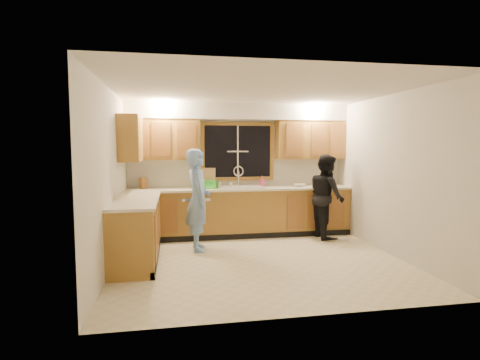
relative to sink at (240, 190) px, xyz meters
name	(u,v)px	position (x,y,z in m)	size (l,w,h in m)	color
floor	(259,260)	(0.00, -1.60, -0.86)	(4.20, 4.20, 0.00)	beige
ceiling	(260,90)	(0.00, -1.60, 1.64)	(4.20, 4.20, 0.00)	silver
wall_back	(238,169)	(0.00, 0.30, 0.39)	(4.20, 4.20, 0.00)	beige
wall_left	(110,179)	(-2.10, -1.60, 0.39)	(3.80, 3.80, 0.00)	beige
wall_right	(390,175)	(2.10, -1.60, 0.39)	(3.80, 3.80, 0.00)	beige
base_cabinets_back	(240,213)	(0.00, 0.00, -0.42)	(4.20, 0.60, 0.88)	#A67630
base_cabinets_left	(136,231)	(-1.80, -1.25, -0.42)	(0.60, 1.90, 0.88)	#A67630
countertop_back	(240,189)	(0.00, -0.02, 0.04)	(4.20, 0.63, 0.04)	#EBE4C5
countertop_left	(137,200)	(-1.79, -1.25, 0.04)	(0.63, 1.90, 0.04)	#EBE4C5
upper_cabinets_left	(163,139)	(-1.43, 0.13, 0.96)	(1.35, 0.33, 0.75)	#A67630
upper_cabinets_right	(310,140)	(1.43, 0.13, 0.96)	(1.35, 0.33, 0.75)	#A67630
upper_cabinets_return	(130,139)	(-1.94, -0.48, 0.96)	(0.33, 0.90, 0.75)	#A67630
soffit	(239,112)	(0.00, 0.12, 1.49)	(4.20, 0.35, 0.30)	silver
window_frame	(238,151)	(0.00, 0.29, 0.74)	(1.44, 0.03, 1.14)	black
sink	(240,190)	(0.00, 0.00, 0.00)	(0.86, 0.52, 0.57)	silver
dishwasher	(196,216)	(-0.85, -0.01, -0.45)	(0.60, 0.56, 0.82)	white
stove	(132,239)	(-1.80, -1.82, -0.41)	(0.58, 0.75, 0.90)	white
man	(198,200)	(-0.86, -0.87, -0.04)	(0.60, 0.40, 1.66)	#76A0DF
woman	(327,196)	(1.55, -0.44, -0.09)	(0.76, 0.59, 1.56)	black
knife_block	(143,183)	(-1.80, 0.15, 0.16)	(0.11, 0.09, 0.20)	#99602A
cutting_board	(208,178)	(-0.60, 0.18, 0.24)	(0.28, 0.02, 0.37)	tan
dish_crate	(208,184)	(-0.60, 0.01, 0.13)	(0.30, 0.28, 0.14)	green
soap_bottle	(262,181)	(0.46, 0.14, 0.16)	(0.09, 0.09, 0.20)	#DD5478
bowl	(299,185)	(1.17, 0.00, 0.08)	(0.23, 0.23, 0.06)	silver
can_left	(220,185)	(-0.40, -0.15, 0.12)	(0.07, 0.07, 0.13)	beige
can_right	(231,185)	(-0.20, -0.11, 0.11)	(0.07, 0.07, 0.12)	beige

